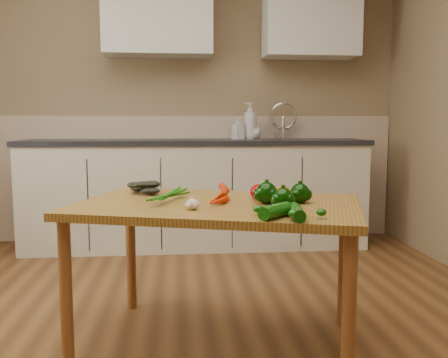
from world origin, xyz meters
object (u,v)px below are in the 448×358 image
Objects in this scene: pepper_a at (267,193)px; zucchini_b at (275,211)px; soap_bottle_c at (254,130)px; leafy_greens at (146,185)px; table at (218,219)px; tomato_c at (301,194)px; soap_bottle_a at (250,121)px; pepper_b at (300,193)px; soap_bottle_b at (238,128)px; tomato_b at (283,193)px; garlic_bulb at (192,204)px; zucchini_a at (297,212)px; tomato_a at (259,192)px; pepper_c at (283,198)px; carrot_bunch at (204,195)px.

zucchini_b is at bearing -94.29° from pepper_a.
leafy_greens is (-0.83, -1.74, -0.25)m from soap_bottle_c.
tomato_c reaches higher than table.
leafy_greens is at bearing -11.04° from soap_bottle_a.
table is 0.39m from pepper_b.
soap_bottle_c reaches higher than pepper_b.
soap_bottle_b is 1.98m from tomato_b.
garlic_bulb is 0.46m from zucchini_a.
tomato_a reaches higher than table.
soap_bottle_c reaches higher than pepper_c.
soap_bottle_c is 1.76× the size of pepper_c.
carrot_bunch is 0.26m from tomato_a.
carrot_bunch is 2.65× the size of pepper_c.
leafy_greens reaches higher than tomato_a.
table is 0.24m from tomato_a.
pepper_b is at bearing -113.34° from tomato_c.
tomato_c is (-0.09, -2.07, -0.27)m from soap_bottle_c.
tomato_b is (0.37, 0.04, 0.00)m from carrot_bunch.
table is at bearing -168.84° from tomato_b.
leafy_greens reaches higher than garlic_bulb.
table is 0.40m from tomato_c.
soap_bottle_b reaches higher than tomato_c.
leafy_greens is (-0.29, 0.29, 0.01)m from carrot_bunch.
soap_bottle_c is 2.15× the size of tomato_b.
soap_bottle_a reaches higher than pepper_c.
tomato_c is at bearing -57.07° from soap_bottle_c.
pepper_a reaches higher than garlic_bulb.
zucchini_b is (0.31, -0.21, 0.00)m from garlic_bulb.
soap_bottle_c is at bearing 94.04° from table.
soap_bottle_a is 3.57× the size of pepper_b.
pepper_c is at bearing -39.90° from leafy_greens.
soap_bottle_a is 2.12m from carrot_bunch.
soap_bottle_a is 3.86× the size of tomato_a.
leafy_greens is at bearing -79.92° from soap_bottle_c.
leafy_greens is (-0.35, 0.32, 0.12)m from table.
soap_bottle_c is 2.03m from tomato_a.
tomato_a is at bearing 147.40° from pepper_b.
tomato_a reaches higher than carrot_bunch.
soap_bottle_b is at bearing 86.09° from tomato_a.
soap_bottle_c is 2.12m from carrot_bunch.
pepper_a is 1.09× the size of pepper_b.
soap_bottle_c reaches higher than tomato_b.
tomato_a reaches higher than zucchini_a.
pepper_a reaches higher than leafy_greens.
pepper_c is 0.55× the size of zucchini_b.
zucchini_a is (0.39, -0.23, 0.00)m from garlic_bulb.
leafy_greens reaches higher than tomato_c.
soap_bottle_a is 2.33m from garlic_bulb.
zucchini_a reaches higher than table.
tomato_c is at bearing 73.88° from zucchini_a.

